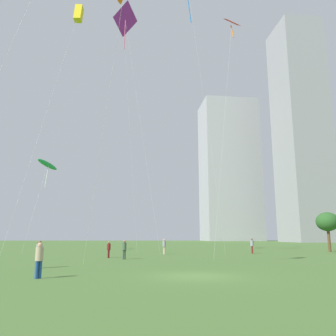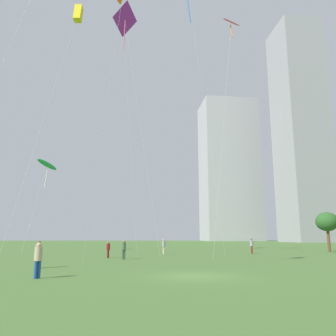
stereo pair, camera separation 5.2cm
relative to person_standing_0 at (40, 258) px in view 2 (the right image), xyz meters
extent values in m
plane|color=#476B30|center=(8.01, 1.07, -1.02)|extent=(280.00, 280.00, 0.00)
cylinder|color=#1E478C|center=(-0.06, -0.06, -0.59)|extent=(0.16, 0.16, 0.86)
cylinder|color=#1E478C|center=(0.06, 0.06, -0.59)|extent=(0.16, 0.16, 0.86)
cylinder|color=tan|center=(0.00, 0.00, 0.18)|extent=(0.39, 0.39, 0.68)
sphere|color=tan|center=(0.00, 0.00, 0.63)|extent=(0.23, 0.23, 0.23)
cylinder|color=#1E478C|center=(-2.00, 5.55, -0.59)|extent=(0.16, 0.16, 0.87)
cylinder|color=#1E478C|center=(-2.15, 5.65, -0.59)|extent=(0.16, 0.16, 0.87)
cylinder|color=gray|center=(-2.08, 5.60, 0.19)|extent=(0.40, 0.40, 0.69)
sphere|color=brown|center=(-2.08, 5.60, 0.65)|extent=(0.23, 0.23, 0.23)
cylinder|color=tan|center=(6.12, 23.02, -0.60)|extent=(0.16, 0.16, 0.85)
cylinder|color=tan|center=(6.02, 23.17, -0.60)|extent=(0.16, 0.16, 0.85)
cylinder|color=gray|center=(6.07, 23.09, 0.16)|extent=(0.39, 0.39, 0.67)
sphere|color=tan|center=(6.07, 23.09, 0.61)|extent=(0.23, 0.23, 0.23)
cylinder|color=#3F593F|center=(2.60, 14.30, -0.61)|extent=(0.16, 0.16, 0.83)
cylinder|color=#3F593F|center=(2.44, 14.24, -0.61)|extent=(0.16, 0.16, 0.83)
cylinder|color=#3F593F|center=(2.52, 14.27, 0.14)|extent=(0.38, 0.38, 0.66)
sphere|color=#997051|center=(2.52, 14.27, 0.58)|extent=(0.23, 0.23, 0.23)
cylinder|color=maroon|center=(0.77, 16.39, -0.64)|extent=(0.14, 0.14, 0.76)
cylinder|color=maroon|center=(0.73, 16.24, -0.64)|extent=(0.14, 0.14, 0.76)
cylinder|color=maroon|center=(0.75, 16.32, 0.03)|extent=(0.35, 0.35, 0.60)
sphere|color=#997051|center=(0.75, 16.32, 0.43)|extent=(0.20, 0.20, 0.20)
cylinder|color=maroon|center=(16.70, 24.62, -0.58)|extent=(0.16, 0.16, 0.88)
cylinder|color=maroon|center=(16.72, 24.80, -0.58)|extent=(0.16, 0.16, 0.88)
cylinder|color=gray|center=(16.71, 24.71, 0.20)|extent=(0.40, 0.40, 0.69)
sphere|color=brown|center=(16.71, 24.71, 0.67)|extent=(0.24, 0.24, 0.24)
cylinder|color=silver|center=(11.81, 13.44, 10.93)|extent=(2.70, 1.33, 23.90)
pyramid|color=red|center=(13.16, 14.08, 22.91)|extent=(2.06, 2.13, 1.53)
cylinder|color=orange|center=(13.15, 14.10, 21.80)|extent=(0.27, 0.38, 1.54)
cylinder|color=silver|center=(1.31, 26.03, 16.27)|extent=(2.35, 4.46, 34.58)
cylinder|color=silver|center=(-6.43, 16.76, 14.00)|extent=(2.98, 9.22, 30.05)
cube|color=yellow|center=(-4.95, 21.37, 29.03)|extent=(0.97, 1.28, 2.41)
cylinder|color=silver|center=(11.16, 21.49, 14.97)|extent=(3.97, 2.30, 31.99)
cylinder|color=blue|center=(9.18, 20.35, 28.90)|extent=(0.51, 0.31, 3.53)
cylinder|color=silver|center=(-11.15, 27.90, 5.05)|extent=(0.73, 4.79, 12.15)
ellipsoid|color=green|center=(-10.79, 30.29, 11.13)|extent=(2.27, 3.82, 1.49)
cylinder|color=white|center=(-10.79, 30.29, 9.33)|extent=(0.41, 0.13, 2.98)
cylinder|color=silver|center=(2.66, 3.66, 11.45)|extent=(5.07, 10.24, 24.95)
cylinder|color=silver|center=(3.40, 21.09, 13.38)|extent=(4.53, 0.71, 28.80)
pyramid|color=purple|center=(1.13, 20.77, 27.80)|extent=(2.80, 3.05, 2.08)
cylinder|color=#E5598C|center=(1.14, 20.74, 25.63)|extent=(0.27, 0.63, 3.66)
cylinder|color=brown|center=(28.00, 28.83, 0.45)|extent=(0.37, 0.37, 2.94)
ellipsoid|color=#285623|center=(28.00, 28.83, 2.95)|extent=(2.97, 2.97, 2.53)
cube|color=#A8A8AD|center=(33.89, 132.88, 30.01)|extent=(25.80, 21.79, 62.07)
cube|color=#939399|center=(54.40, 100.69, 38.88)|extent=(16.61, 18.76, 79.79)
camera|label=1|loc=(6.52, -17.89, 1.08)|focal=36.71mm
camera|label=2|loc=(6.57, -17.89, 1.08)|focal=36.71mm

